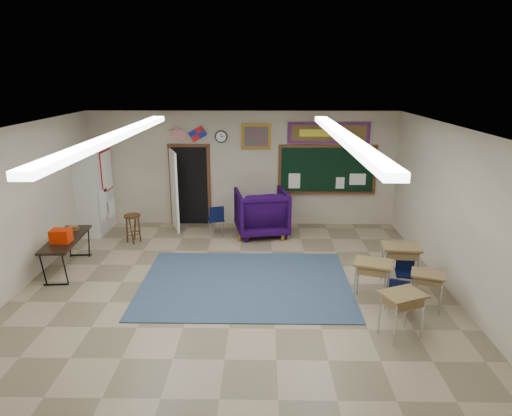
{
  "coord_description": "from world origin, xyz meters",
  "views": [
    {
      "loc": [
        0.54,
        -7.23,
        3.88
      ],
      "look_at": [
        0.39,
        1.5,
        1.32
      ],
      "focal_mm": 32.0,
      "sensor_mm": 36.0,
      "label": 1
    }
  ],
  "objects_px": {
    "wooden_stool": "(133,228)",
    "student_desk_front_right": "(400,264)",
    "student_desk_front_left": "(372,280)",
    "wingback_armchair": "(261,212)",
    "folding_table": "(67,253)"
  },
  "relations": [
    {
      "from": "wooden_stool",
      "to": "student_desk_front_right",
      "type": "bearing_deg",
      "value": -21.74
    },
    {
      "from": "student_desk_front_left",
      "to": "student_desk_front_right",
      "type": "relative_size",
      "value": 0.94
    },
    {
      "from": "wingback_armchair",
      "to": "student_desk_front_left",
      "type": "distance_m",
      "value": 4.07
    },
    {
      "from": "student_desk_front_right",
      "to": "folding_table",
      "type": "distance_m",
      "value": 6.62
    },
    {
      "from": "folding_table",
      "to": "student_desk_front_right",
      "type": "bearing_deg",
      "value": -9.33
    },
    {
      "from": "student_desk_front_left",
      "to": "student_desk_front_right",
      "type": "xyz_separation_m",
      "value": [
        0.66,
        0.65,
        0.03
      ]
    },
    {
      "from": "wingback_armchair",
      "to": "wooden_stool",
      "type": "bearing_deg",
      "value": 1.12
    },
    {
      "from": "student_desk_front_right",
      "to": "wooden_stool",
      "type": "relative_size",
      "value": 1.19
    },
    {
      "from": "student_desk_front_left",
      "to": "folding_table",
      "type": "bearing_deg",
      "value": -173.57
    },
    {
      "from": "student_desk_front_right",
      "to": "folding_table",
      "type": "relative_size",
      "value": 0.48
    },
    {
      "from": "wingback_armchair",
      "to": "student_desk_front_left",
      "type": "bearing_deg",
      "value": 108.16
    },
    {
      "from": "wingback_armchair",
      "to": "student_desk_front_left",
      "type": "relative_size",
      "value": 1.65
    },
    {
      "from": "folding_table",
      "to": "student_desk_front_left",
      "type": "bearing_deg",
      "value": -16.06
    },
    {
      "from": "folding_table",
      "to": "wooden_stool",
      "type": "height_order",
      "value": "folding_table"
    },
    {
      "from": "student_desk_front_left",
      "to": "folding_table",
      "type": "height_order",
      "value": "folding_table"
    }
  ]
}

